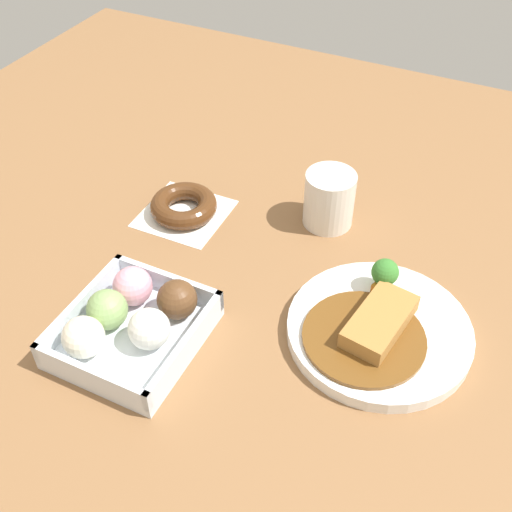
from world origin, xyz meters
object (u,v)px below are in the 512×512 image
at_px(curry_plate, 378,328).
at_px(coffee_mug, 329,199).
at_px(donut_box, 132,321).
at_px(chocolate_ring_donut, 184,206).

bearing_deg(curry_plate, coffee_mug, -143.13).
bearing_deg(coffee_mug, donut_box, -23.63).
bearing_deg(donut_box, curry_plate, 115.72).
bearing_deg(coffee_mug, curry_plate, 36.87).
bearing_deg(chocolate_ring_donut, curry_plate, 73.08).
distance_m(donut_box, chocolate_ring_donut, 0.25).
xyz_separation_m(donut_box, coffee_mug, (-0.32, 0.14, 0.02)).
relative_size(curry_plate, chocolate_ring_donut, 1.81).
distance_m(curry_plate, coffee_mug, 0.23).
distance_m(donut_box, coffee_mug, 0.35).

